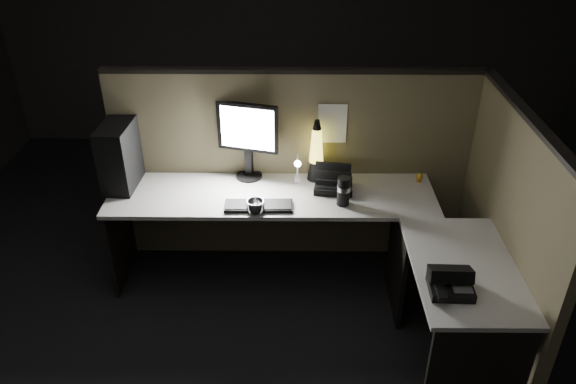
{
  "coord_description": "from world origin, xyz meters",
  "views": [
    {
      "loc": [
        -0.01,
        -2.78,
        2.78
      ],
      "look_at": [
        -0.03,
        0.35,
        0.9
      ],
      "focal_mm": 35.0,
      "sensor_mm": 36.0,
      "label": 1
    }
  ],
  "objects_px": {
    "pc_tower": "(121,154)",
    "keyboard": "(259,206)",
    "desk_phone": "(450,282)",
    "lava_lamp": "(316,155)",
    "monitor": "(248,134)"
  },
  "relations": [
    {
      "from": "pc_tower",
      "to": "lava_lamp",
      "type": "bearing_deg",
      "value": 6.09
    },
    {
      "from": "pc_tower",
      "to": "keyboard",
      "type": "bearing_deg",
      "value": -15.1
    },
    {
      "from": "lava_lamp",
      "to": "desk_phone",
      "type": "distance_m",
      "value": 1.41
    },
    {
      "from": "keyboard",
      "to": "lava_lamp",
      "type": "relative_size",
      "value": 0.99
    },
    {
      "from": "desk_phone",
      "to": "lava_lamp",
      "type": "bearing_deg",
      "value": 121.23
    },
    {
      "from": "pc_tower",
      "to": "keyboard",
      "type": "height_order",
      "value": "pc_tower"
    },
    {
      "from": "keyboard",
      "to": "lava_lamp",
      "type": "height_order",
      "value": "lava_lamp"
    },
    {
      "from": "lava_lamp",
      "to": "desk_phone",
      "type": "xyz_separation_m",
      "value": [
        0.69,
        -1.22,
        -0.14
      ]
    },
    {
      "from": "pc_tower",
      "to": "keyboard",
      "type": "distance_m",
      "value": 1.06
    },
    {
      "from": "keyboard",
      "to": "lava_lamp",
      "type": "bearing_deg",
      "value": 44.03
    },
    {
      "from": "pc_tower",
      "to": "lava_lamp",
      "type": "xyz_separation_m",
      "value": [
        1.39,
        0.07,
        -0.04
      ]
    },
    {
      "from": "pc_tower",
      "to": "keyboard",
      "type": "xyz_separation_m",
      "value": [
        0.99,
        -0.33,
        -0.22
      ]
    },
    {
      "from": "keyboard",
      "to": "monitor",
      "type": "bearing_deg",
      "value": 101.31
    },
    {
      "from": "pc_tower",
      "to": "lava_lamp",
      "type": "relative_size",
      "value": 1.01
    },
    {
      "from": "monitor",
      "to": "lava_lamp",
      "type": "xyz_separation_m",
      "value": [
        0.49,
        -0.04,
        -0.15
      ]
    }
  ]
}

